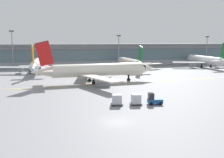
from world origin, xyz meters
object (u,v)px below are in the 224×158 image
Objects in this scene: gate_airplane_2 at (129,62)px; apron_light_mast_3 at (207,49)px; cargo_dolly_lead at (136,99)px; apron_light_mast_2 at (119,49)px; gate_airplane_1 at (36,64)px; taxiing_regional_jet at (97,70)px; gate_airplane_3 at (205,60)px; baggage_tug at (154,100)px; apron_light_mast_1 at (12,48)px; cargo_dolly_trailing at (117,100)px.

apron_light_mast_3 is at bearing -73.99° from gate_airplane_2.
apron_light_mast_2 reaches higher than cargo_dolly_lead.
taxiing_regional_jet reaches higher than gate_airplane_1.
gate_airplane_3 is at bearing -18.47° from apron_light_mast_2.
gate_airplane_2 is 2.20× the size of apron_light_mast_3.
gate_airplane_3 is 70.45m from baggage_tug.
taxiing_regional_jet is at bearing -56.27° from apron_light_mast_1.
apron_light_mast_2 reaches higher than gate_airplane_2.
taxiing_regional_jet is at bearing -112.34° from apron_light_mast_2.
cargo_dolly_trailing is 0.18× the size of apron_light_mast_3.
gate_airplane_1 is 13.11× the size of cargo_dolly_trailing.
apron_light_mast_3 is (42.57, 0.67, -0.16)m from apron_light_mast_2.
apron_light_mast_1 reaches higher than gate_airplane_2.
taxiing_regional_jet reaches higher than gate_airplane_2.
cargo_dolly_lead is at bearing 0.00° from cargo_dolly_trailing.
apron_light_mast_3 is at bearing -78.00° from gate_airplane_1.
apron_light_mast_1 is at bearing 72.88° from gate_airplane_2.
apron_light_mast_1 is (-31.79, 64.62, 7.25)m from baggage_tug.
apron_light_mast_3 is at bearing 0.90° from apron_light_mast_2.
gate_airplane_1 is at bearing 121.43° from baggage_tug.
apron_light_mast_2 is at bearing 1.40° from apron_light_mast_1.
apron_light_mast_1 reaches higher than apron_light_mast_2.
cargo_dolly_lead is at bearing -158.36° from gate_airplane_1.
apron_light_mast_2 is (17.39, 64.78, 6.32)m from cargo_dolly_trailing.
cargo_dolly_trailing is (-6.58, 0.88, 0.16)m from baggage_tug.
gate_airplane_2 is 55.09m from cargo_dolly_trailing.
apron_light_mast_2 is 1.02× the size of apron_light_mast_3.
cargo_dolly_trailing is 0.17× the size of apron_light_mast_2.
apron_light_mast_1 is (-9.23, 13.39, 5.15)m from gate_airplane_1.
gate_airplane_1 is 0.96× the size of gate_airplane_3.
gate_airplane_3 is 11.32× the size of baggage_tug.
taxiing_regional_jet is 24.76m from cargo_dolly_trailing.
apron_light_mast_2 is (33.37, 14.43, 4.38)m from gate_airplane_1.
taxiing_regional_jet is 71.90m from apron_light_mast_3.
apron_light_mast_1 reaches higher than baggage_tug.
gate_airplane_3 is 2.10× the size of apron_light_mast_1.
gate_airplane_3 is at bearing -89.38° from gate_airplane_2.
apron_light_mast_2 is (42.60, 1.04, -0.77)m from apron_light_mast_1.
apron_light_mast_3 is at bearing 58.83° from baggage_tug.
gate_airplane_2 is 54.49m from cargo_dolly_lead.
gate_airplane_3 is at bearing 53.76° from cargo_dolly_trailing.
baggage_tug reaches higher than cargo_dolly_lead.
gate_airplane_2 is at bearing -86.58° from gate_airplane_1.
apron_light_mast_1 reaches higher than cargo_dolly_trailing.
cargo_dolly_trailing is (-0.90, -24.63, -2.33)m from taxiing_regional_jet.
gate_airplane_3 is at bearing 55.96° from cargo_dolly_lead.
apron_light_mast_3 reaches higher than baggage_tug.
baggage_tug is at bearing 165.58° from gate_airplane_2.
taxiing_regional_jet is (-50.51, -28.79, 0.27)m from gate_airplane_3.
taxiing_regional_jet is at bearing 103.36° from cargo_dolly_lead.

